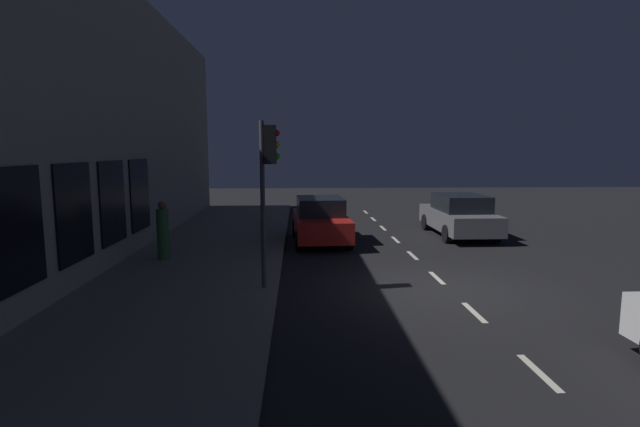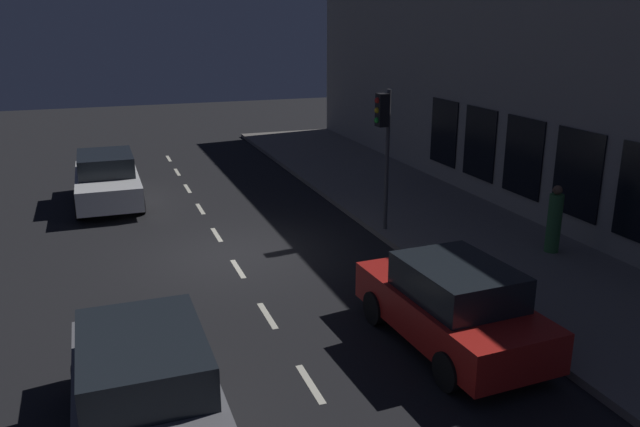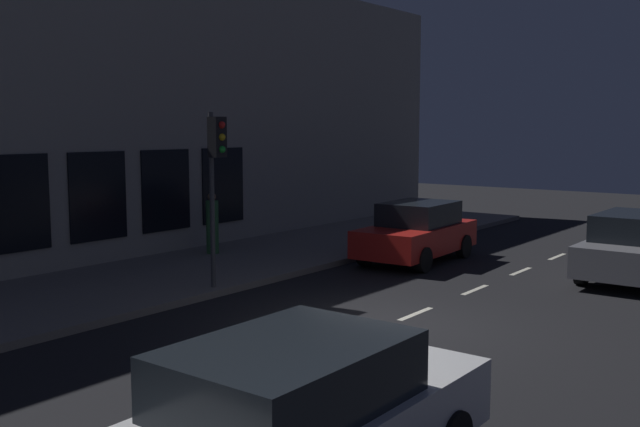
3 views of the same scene
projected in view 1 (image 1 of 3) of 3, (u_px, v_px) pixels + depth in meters
ground_plane at (449, 289)px, 11.11m from camera, size 60.00×60.00×0.00m
sidewalk at (179, 290)px, 10.83m from camera, size 4.50×32.00×0.15m
building_facade at (52, 111)px, 10.18m from camera, size 0.65×32.00×8.15m
lane_centre_line at (437, 278)px, 12.10m from camera, size 0.12×27.20×0.01m
traffic_light at (268, 165)px, 10.40m from camera, size 0.45×0.32×3.72m
parked_car_0 at (459, 215)px, 17.94m from camera, size 1.97×4.47×1.58m
parked_car_2 at (320, 220)px, 16.66m from camera, size 2.04×4.07×1.58m
pedestrian_0 at (163, 232)px, 13.45m from camera, size 0.37×0.37×1.66m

